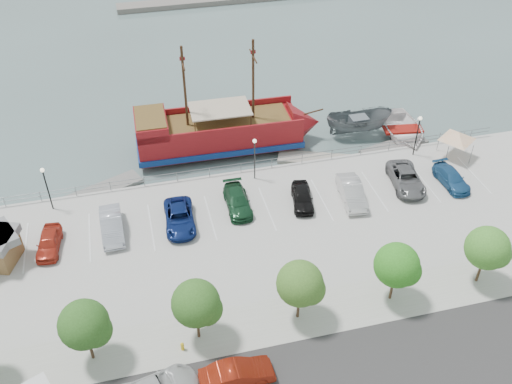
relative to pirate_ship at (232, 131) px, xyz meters
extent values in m
plane|color=#4E605D|center=(0.58, -13.43, -2.01)|extent=(160.00, 160.00, 0.00)
cube|color=#A2A296|center=(0.58, -23.43, -1.00)|extent=(100.00, 4.00, 0.05)
cylinder|color=slate|center=(0.58, -5.63, -0.06)|extent=(50.00, 0.06, 0.06)
cylinder|color=slate|center=(0.58, -5.63, -0.46)|extent=(50.00, 0.06, 0.06)
cube|color=maroon|center=(-1.38, 0.03, -0.09)|extent=(16.28, 5.45, 2.63)
cube|color=navy|center=(-1.38, 0.03, -0.95)|extent=(16.59, 5.76, 0.61)
cone|color=maroon|center=(7.51, -0.19, -0.09)|extent=(3.35, 4.93, 4.85)
cube|color=maroon|center=(-7.94, 0.20, 1.93)|extent=(3.15, 5.12, 1.41)
cube|color=brown|center=(-7.94, 0.20, 2.68)|extent=(2.94, 4.71, 0.12)
cube|color=brown|center=(-0.87, 0.02, 1.27)|extent=(13.23, 4.77, 0.15)
cube|color=maroon|center=(-1.31, 2.46, 1.57)|extent=(16.16, 0.61, 0.71)
cube|color=maroon|center=(-1.44, -2.39, 1.57)|extent=(16.16, 0.61, 0.71)
cylinder|color=#382111|center=(2.16, -0.05, 5.36)|extent=(0.25, 0.25, 8.28)
cylinder|color=#382111|center=(-4.40, 0.11, 5.36)|extent=(0.25, 0.25, 8.28)
cylinder|color=#382111|center=(2.16, -0.05, 7.88)|extent=(0.22, 3.03, 0.14)
cylinder|color=#382111|center=(-4.40, 0.11, 7.88)|extent=(0.22, 3.03, 0.14)
cube|color=#C4AF93|center=(-1.17, 0.03, 2.73)|extent=(5.95, 3.98, 0.12)
cylinder|color=#382111|center=(8.22, -0.21, 1.12)|extent=(2.52, 0.22, 0.60)
imported|color=slate|center=(13.25, -0.89, -0.68)|extent=(7.17, 3.42, 2.67)
imported|color=white|center=(17.61, -2.56, -1.19)|extent=(6.75, 8.68, 1.65)
cube|color=slate|center=(-13.17, -4.23, -1.81)|extent=(7.40, 4.70, 0.41)
cube|color=gray|center=(7.31, -4.23, -1.81)|extent=(7.34, 4.47, 0.41)
cube|color=slate|center=(15.96, -4.23, -1.80)|extent=(7.68, 3.90, 0.42)
cylinder|color=slate|center=(19.21, -6.79, 0.00)|extent=(0.07, 0.07, 2.02)
cylinder|color=slate|center=(21.56, -7.21, 0.00)|extent=(0.07, 0.07, 2.02)
cylinder|color=slate|center=(18.79, -9.14, 0.00)|extent=(0.07, 0.07, 2.02)
cylinder|color=slate|center=(21.14, -9.56, 0.00)|extent=(0.07, 0.07, 2.02)
pyramid|color=white|center=(20.17, -8.18, 1.79)|extent=(4.48, 4.48, 0.83)
imported|color=maroon|center=(-5.66, -27.46, -0.24)|extent=(4.74, 1.78, 1.54)
cylinder|color=yellow|center=(-8.64, -24.23, -0.73)|extent=(0.22, 0.22, 0.56)
sphere|color=yellow|center=(-8.64, -24.23, -0.43)|extent=(0.24, 0.24, 0.24)
cylinder|color=black|center=(-17.42, -6.93, 0.99)|extent=(0.12, 0.12, 4.00)
sphere|color=#FFF2CC|center=(-17.42, -6.93, 3.09)|extent=(0.36, 0.36, 0.36)
cylinder|color=black|center=(0.58, -6.93, 0.99)|extent=(0.12, 0.12, 4.00)
sphere|color=#FFF2CC|center=(0.58, -6.93, 3.09)|extent=(0.36, 0.36, 0.36)
cylinder|color=black|center=(16.58, -6.93, 0.99)|extent=(0.12, 0.12, 4.00)
sphere|color=#FFF2CC|center=(16.58, -6.93, 3.09)|extent=(0.36, 0.36, 0.36)
cylinder|color=#473321|center=(-14.42, -23.43, 0.09)|extent=(0.20, 0.20, 2.20)
sphere|color=#27501B|center=(-14.42, -23.43, 2.39)|extent=(3.20, 3.20, 3.20)
sphere|color=#27501B|center=(-13.82, -23.73, 1.99)|extent=(2.20, 2.20, 2.20)
cylinder|color=#473321|center=(-7.42, -23.43, 0.09)|extent=(0.20, 0.20, 2.20)
sphere|color=#2B541C|center=(-7.42, -23.43, 2.39)|extent=(3.20, 3.20, 3.20)
sphere|color=#2B541C|center=(-6.82, -23.73, 1.99)|extent=(2.20, 2.20, 2.20)
cylinder|color=#473321|center=(-0.42, -23.43, 0.09)|extent=(0.20, 0.20, 2.20)
sphere|color=#3B6322|center=(-0.42, -23.43, 2.39)|extent=(3.20, 3.20, 3.20)
sphere|color=#3B6322|center=(0.18, -23.73, 1.99)|extent=(2.20, 2.20, 2.20)
cylinder|color=#473321|center=(6.58, -23.43, 0.09)|extent=(0.20, 0.20, 2.20)
sphere|color=#29711B|center=(6.58, -23.43, 2.39)|extent=(3.20, 3.20, 3.20)
sphere|color=#29711B|center=(7.18, -23.73, 1.99)|extent=(2.20, 2.20, 2.20)
cylinder|color=#473321|center=(13.58, -23.43, 0.09)|extent=(0.20, 0.20, 2.20)
sphere|color=#3A7425|center=(13.58, -23.43, 2.39)|extent=(3.20, 3.20, 3.20)
sphere|color=#3A7425|center=(14.18, -23.73, 1.99)|extent=(2.20, 2.20, 2.20)
imported|color=#AE2C1C|center=(-17.46, -12.07, -0.31)|extent=(2.16, 4.32, 1.41)
imported|color=#B6BAC7|center=(-12.52, -11.41, -0.20)|extent=(1.86, 4.98, 1.63)
imported|color=navy|center=(-7.02, -11.67, -0.29)|extent=(2.71, 5.36, 1.45)
imported|color=#174125|center=(-1.87, -10.66, -0.30)|extent=(2.09, 4.93, 1.42)
imported|color=black|center=(3.71, -11.51, -0.29)|extent=(2.50, 4.51, 1.45)
imported|color=silver|center=(8.07, -12.04, -0.19)|extent=(2.32, 5.18, 1.65)
imported|color=slate|center=(13.61, -11.31, -0.25)|extent=(3.32, 5.78, 1.52)
imported|color=#215384|center=(17.71, -12.11, -0.35)|extent=(2.03, 4.63, 1.32)
camera|label=1|loc=(-9.58, -47.96, 30.59)|focal=40.00mm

